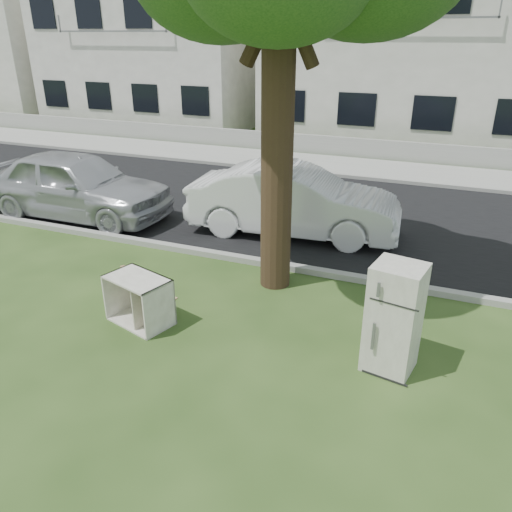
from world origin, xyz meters
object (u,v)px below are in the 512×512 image
at_px(cabinet, 139,300).
at_px(car_left, 76,185).
at_px(fridge, 394,318).
at_px(car_center, 294,201).

distance_m(cabinet, car_left, 5.69).
bearing_deg(fridge, cabinet, -165.42).
relative_size(fridge, car_center, 0.33).
height_order(cabinet, car_center, car_center).
distance_m(cabinet, car_center, 4.73).
bearing_deg(car_center, cabinet, 161.91).
relative_size(fridge, cabinet, 1.55).
xyz_separation_m(car_center, car_left, (-5.35, -0.88, 0.04)).
relative_size(car_center, car_left, 0.98).
xyz_separation_m(fridge, car_center, (-2.80, 4.33, 0.00)).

